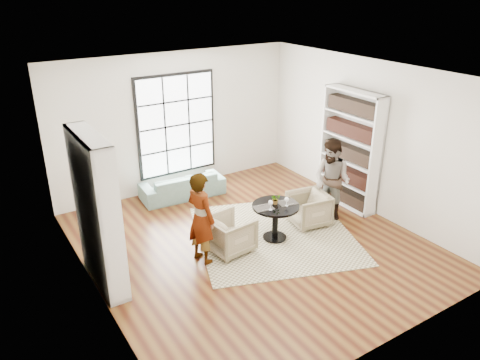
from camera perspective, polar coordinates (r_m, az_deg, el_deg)
ground at (r=8.45m, az=1.50°, el=-7.70°), size 6.00×6.00×0.00m
room_shell at (r=8.30m, az=-0.49°, el=1.41°), size 6.00×6.01×6.00m
rug at (r=8.72m, az=4.18°, el=-6.64°), size 3.54×3.54×0.01m
pedestal_table at (r=8.38m, az=4.33°, el=-4.20°), size 0.84×0.84×0.67m
sofa at (r=10.16m, az=-7.03°, el=-0.62°), size 1.83×0.83×0.52m
armchair_left at (r=8.07m, az=-1.21°, el=-6.59°), size 0.79×0.78×0.66m
armchair_right at (r=9.02m, az=8.34°, el=-3.51°), size 0.80×0.79×0.64m
person_left at (r=7.61m, az=-4.79°, el=-4.66°), size 0.50×0.65×1.58m
person_right at (r=9.16m, az=11.14°, el=-0.02°), size 0.78×0.90×1.58m
placemat_left at (r=8.18m, az=2.88°, el=-3.40°), size 0.38×0.32×0.01m
placemat_right at (r=8.40m, az=5.81°, el=-2.75°), size 0.38×0.32×0.01m
cutlery_left at (r=8.18m, az=2.88°, el=-3.36°), size 0.18×0.24×0.01m
cutlery_right at (r=8.40m, az=5.81°, el=-2.71°), size 0.18×0.24×0.01m
wine_glass_left at (r=8.07m, az=3.75°, el=-2.81°), size 0.08×0.08×0.18m
wine_glass_right at (r=8.24m, az=5.72°, el=-2.39°), size 0.08×0.08×0.17m
flower_centerpiece at (r=8.31m, az=4.34°, el=-2.32°), size 0.18×0.16×0.19m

